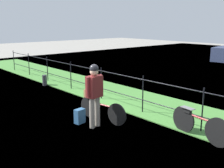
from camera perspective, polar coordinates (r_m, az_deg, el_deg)
name	(u,v)px	position (r m, az deg, el deg)	size (l,w,h in m)	color
ground_plane	(72,118)	(7.95, -8.55, -7.22)	(60.00, 60.00, 0.00)	gray
grass_strip	(137,100)	(9.61, 5.28, -3.48)	(27.00, 2.40, 0.03)	#478438
iron_fence	(120,86)	(8.89, 1.78, -0.39)	(18.04, 0.04, 1.15)	black
bicycle_main	(102,110)	(7.60, -2.22, -5.43)	(1.67, 0.30, 0.61)	black
wooden_crate	(91,94)	(7.75, -4.38, -2.02)	(0.36, 0.27, 0.23)	olive
terrier_dog	(92,87)	(7.68, -4.27, -0.68)	(0.32, 0.18, 0.18)	#4C3D2D
cyclist_person	(94,90)	(6.98, -3.74, -1.31)	(0.31, 0.54, 1.68)	gray
backpack_on_paving	(80,116)	(7.51, -6.84, -6.76)	(0.28, 0.18, 0.40)	#28517A
mooring_bollard	(45,80)	(12.21, -14.04, 0.78)	(0.20, 0.20, 0.47)	#38383D
bicycle_parked	(199,124)	(6.77, 17.90, -8.13)	(1.67, 0.31, 0.67)	black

